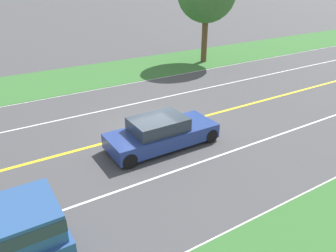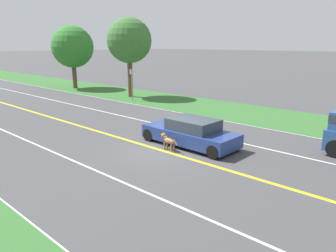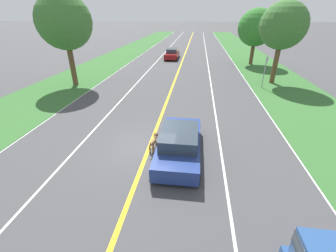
# 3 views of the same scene
# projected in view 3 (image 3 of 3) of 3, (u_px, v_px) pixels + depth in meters

# --- Properties ---
(ground_plane) EXTENTS (400.00, 400.00, 0.00)m
(ground_plane) POSITION_uv_depth(u_px,v_px,m) (149.00, 147.00, 11.11)
(ground_plane) COLOR #424244
(centre_divider_line) EXTENTS (0.18, 160.00, 0.01)m
(centre_divider_line) POSITION_uv_depth(u_px,v_px,m) (149.00, 147.00, 11.11)
(centre_divider_line) COLOR yellow
(centre_divider_line) RESTS_ON ground
(lane_edge_line_right) EXTENTS (0.14, 160.00, 0.01)m
(lane_edge_line_right) POSITION_uv_depth(u_px,v_px,m) (299.00, 158.00, 10.31)
(lane_edge_line_right) COLOR white
(lane_edge_line_right) RESTS_ON ground
(lane_edge_line_left) EXTENTS (0.14, 160.00, 0.01)m
(lane_edge_line_left) POSITION_uv_depth(u_px,v_px,m) (20.00, 138.00, 11.91)
(lane_edge_line_left) COLOR white
(lane_edge_line_left) RESTS_ON ground
(lane_dash_same_dir) EXTENTS (0.10, 160.00, 0.01)m
(lane_dash_same_dir) POSITION_uv_depth(u_px,v_px,m) (221.00, 152.00, 10.71)
(lane_dash_same_dir) COLOR white
(lane_dash_same_dir) RESTS_ON ground
(lane_dash_oncoming) EXTENTS (0.10, 160.00, 0.01)m
(lane_dash_oncoming) POSITION_uv_depth(u_px,v_px,m) (82.00, 143.00, 11.51)
(lane_dash_oncoming) COLOR white
(lane_dash_oncoming) RESTS_ON ground
(ego_car) EXTENTS (1.92, 4.74, 1.33)m
(ego_car) POSITION_uv_depth(u_px,v_px,m) (179.00, 143.00, 10.26)
(ego_car) COLOR navy
(ego_car) RESTS_ON ground
(dog) EXTENTS (0.36, 1.22, 0.77)m
(dog) POSITION_uv_depth(u_px,v_px,m) (154.00, 140.00, 10.78)
(dog) COLOR olive
(dog) RESTS_ON ground
(oncoming_car) EXTENTS (1.81, 4.70, 1.39)m
(oncoming_car) POSITION_uv_depth(u_px,v_px,m) (172.00, 54.00, 32.87)
(oncoming_car) COLOR maroon
(oncoming_car) RESTS_ON ground
(roadside_tree_right_near) EXTENTS (3.96, 3.96, 7.01)m
(roadside_tree_right_near) POSITION_uv_depth(u_px,v_px,m) (283.00, 26.00, 19.19)
(roadside_tree_right_near) COLOR brown
(roadside_tree_right_near) RESTS_ON ground
(roadside_tree_right_far) EXTENTS (4.39, 4.39, 6.62)m
(roadside_tree_right_far) POSITION_uv_depth(u_px,v_px,m) (256.00, 28.00, 27.34)
(roadside_tree_right_far) COLOR brown
(roadside_tree_right_far) RESTS_ON ground
(roadside_tree_left_near) EXTENTS (4.52, 4.52, 7.61)m
(roadside_tree_left_near) POSITION_uv_depth(u_px,v_px,m) (64.00, 22.00, 18.52)
(roadside_tree_left_near) COLOR brown
(roadside_tree_left_near) RESTS_ON ground
(street_sign) EXTENTS (0.11, 0.64, 2.71)m
(street_sign) POSITION_uv_depth(u_px,v_px,m) (265.00, 69.00, 19.28)
(street_sign) COLOR gray
(street_sign) RESTS_ON ground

